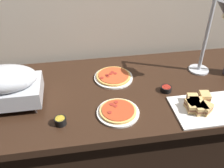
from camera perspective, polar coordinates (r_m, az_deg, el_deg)
ground_plane at (r=2.19m, az=1.72°, el=-17.33°), size 8.00×8.00×0.00m
buffet_table at (r=1.89m, az=1.92°, el=-10.30°), size 1.90×0.84×0.76m
chafing_dish at (r=1.57m, az=-22.81°, el=-0.26°), size 0.40×0.25×0.25m
heat_lamp at (r=1.65m, az=23.30°, el=13.33°), size 0.15×0.30×0.56m
pizza_plate_front at (r=1.74m, az=0.32°, el=1.63°), size 0.26×0.26×0.03m
pizza_plate_center at (r=1.46m, az=1.34°, el=-6.15°), size 0.24×0.24×0.03m
sandwich_platter at (r=1.57m, az=19.15°, el=-4.67°), size 0.38×0.28×0.06m
sauce_cup_near at (r=1.66m, az=11.92°, el=-1.02°), size 0.07×0.07×0.03m
sauce_cup_far at (r=1.42m, az=-11.40°, el=-8.03°), size 0.06×0.06×0.04m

